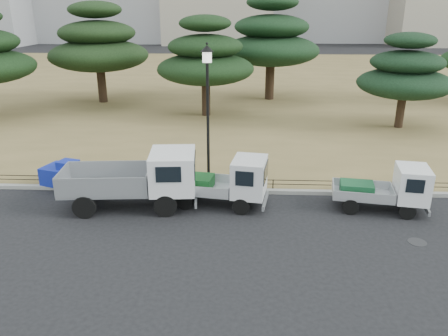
# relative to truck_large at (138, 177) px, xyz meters

# --- Properties ---
(ground) EXTENTS (220.00, 220.00, 0.00)m
(ground) POSITION_rel_truck_large_xyz_m (3.22, -1.09, -1.21)
(ground) COLOR black
(lawn) EXTENTS (120.00, 56.00, 0.15)m
(lawn) POSITION_rel_truck_large_xyz_m (3.22, 29.51, -1.14)
(lawn) COLOR olive
(lawn) RESTS_ON ground
(curb) EXTENTS (120.00, 0.25, 0.16)m
(curb) POSITION_rel_truck_large_xyz_m (3.22, 1.51, -1.13)
(curb) COLOR gray
(curb) RESTS_ON ground
(truck_large) EXTENTS (5.15, 2.41, 2.18)m
(truck_large) POSITION_rel_truck_large_xyz_m (0.00, 0.00, 0.00)
(truck_large) COLOR black
(truck_large) RESTS_ON ground
(truck_kei_front) EXTENTS (3.85, 2.08, 1.94)m
(truck_kei_front) POSITION_rel_truck_large_xyz_m (3.32, 0.30, -0.25)
(truck_kei_front) COLOR black
(truck_kei_front) RESTS_ON ground
(truck_kei_rear) EXTENTS (3.54, 1.90, 1.76)m
(truck_kei_rear) POSITION_rel_truck_large_xyz_m (9.36, 0.14, -0.33)
(truck_kei_rear) COLOR black
(truck_kei_rear) RESTS_ON ground
(street_lamp) EXTENTS (0.51, 0.51, 5.75)m
(street_lamp) POSITION_rel_truck_large_xyz_m (2.53, 1.81, 2.83)
(street_lamp) COLOR black
(street_lamp) RESTS_ON lawn
(pipe_fence) EXTENTS (38.00, 0.04, 0.40)m
(pipe_fence) POSITION_rel_truck_large_xyz_m (3.22, 1.66, -0.77)
(pipe_fence) COLOR black
(pipe_fence) RESTS_ON lawn
(tarp_pile) EXTENTS (1.89, 1.60, 1.08)m
(tarp_pile) POSITION_rel_truck_large_xyz_m (-3.63, 1.78, -0.63)
(tarp_pile) COLOR #1629AD
(tarp_pile) RESTS_ON lawn
(manhole) EXTENTS (0.60, 0.60, 0.01)m
(manhole) POSITION_rel_truck_large_xyz_m (9.72, -2.29, -1.21)
(manhole) COLOR #2D2D30
(manhole) RESTS_ON ground
(pine_west_near) EXTENTS (7.57, 7.57, 7.57)m
(pine_west_near) POSITION_rel_truck_large_xyz_m (-7.29, 18.86, 3.31)
(pine_west_near) COLOR black
(pine_west_near) RESTS_ON lawn
(pine_center_left) EXTENTS (6.56, 6.56, 6.67)m
(pine_center_left) POSITION_rel_truck_large_xyz_m (1.31, 14.70, 2.79)
(pine_center_left) COLOR black
(pine_center_left) RESTS_ON lawn
(pine_center_right) EXTENTS (7.64, 7.64, 8.10)m
(pine_center_right) POSITION_rel_truck_large_xyz_m (5.99, 20.64, 3.63)
(pine_center_right) COLOR black
(pine_center_right) RESTS_ON lawn
(pine_east_near) EXTENTS (5.68, 5.68, 5.74)m
(pine_east_near) POSITION_rel_truck_large_xyz_m (13.67, 12.02, 2.25)
(pine_east_near) COLOR black
(pine_east_near) RESTS_ON lawn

